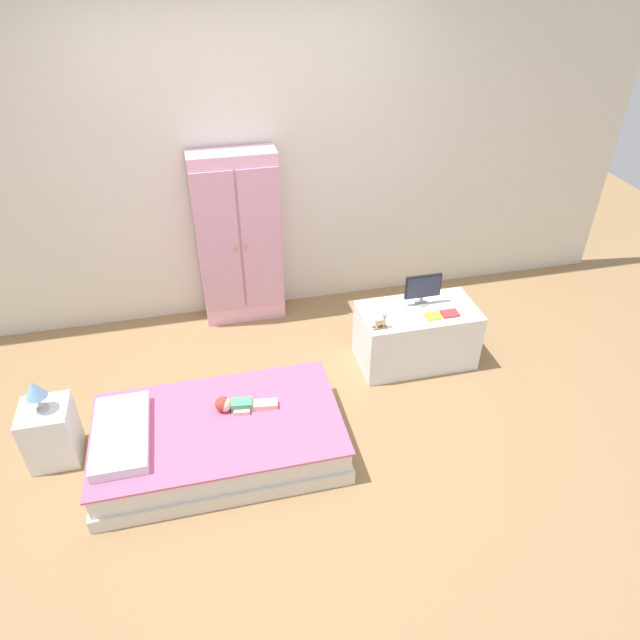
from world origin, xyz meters
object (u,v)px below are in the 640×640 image
bed (220,438)px  doll (235,404)px  rocking_horse_toy (381,321)px  table_lamp (35,391)px  book_red (450,313)px  nightstand (51,433)px  wardrobe (239,240)px  book_yellow (433,316)px  tv_monitor (423,288)px  tv_stand (416,335)px

bed → doll: 0.23m
rocking_horse_toy → table_lamp: bearing=-173.4°
book_red → nightstand: bearing=-173.8°
nightstand → rocking_horse_toy: bearing=6.6°
nightstand → table_lamp: bearing=0.0°
table_lamp → wardrobe: (1.35, 1.30, 0.16)m
wardrobe → book_yellow: (1.25, -1.00, -0.25)m
nightstand → book_yellow: size_ratio=3.46×
nightstand → rocking_horse_toy: size_ratio=3.32×
book_red → tv_monitor: bearing=129.8°
tv_stand → wardrobe: bearing=143.0°
bed → book_yellow: size_ratio=12.98×
tv_stand → tv_monitor: bearing=60.1°
table_lamp → wardrobe: size_ratio=0.15×
tv_stand → book_yellow: size_ratio=7.31×
nightstand → wardrobe: 1.94m
doll → book_red: book_red is taller
tv_stand → rocking_horse_toy: rocking_horse_toy is taller
tv_monitor → rocking_horse_toy: bearing=-149.8°
nightstand → tv_stand: tv_stand is taller
bed → nightstand: 1.03m
bed → book_red: book_red is taller
doll → rocking_horse_toy: rocking_horse_toy is taller
book_red → book_yellow: bearing=180.0°
bed → tv_stand: bearing=21.6°
tv_monitor → book_red: (0.15, -0.18, -0.13)m
doll → book_red: size_ratio=3.21×
table_lamp → rocking_horse_toy: 2.22m
nightstand → book_red: (2.74, 0.30, 0.27)m
table_lamp → nightstand: bearing=0.0°
rocking_horse_toy → bed: bearing=-158.9°
tv_stand → book_yellow: 0.27m
table_lamp → tv_monitor: bearing=10.5°
table_lamp → book_red: size_ratio=1.73×
doll → rocking_horse_toy: bearing=18.8°
table_lamp → tv_stand: bearing=9.0°
bed → wardrobe: 1.65m
tv_monitor → book_yellow: bearing=-83.6°
rocking_horse_toy → book_yellow: bearing=6.2°
wardrobe → book_red: size_ratio=11.66×
wardrobe → tv_stand: (1.19, -0.90, -0.48)m
bed → tv_stand: (1.53, 0.61, 0.10)m
wardrobe → tv_monitor: bearing=-33.6°
doll → tv_monitor: size_ratio=1.44×
tv_monitor → rocking_horse_toy: 0.45m
doll → tv_stand: tv_stand is taller
nightstand → book_red: book_red is taller
doll → nightstand: nightstand is taller
doll → book_yellow: size_ratio=3.33×
nightstand → tv_monitor: tv_monitor is taller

